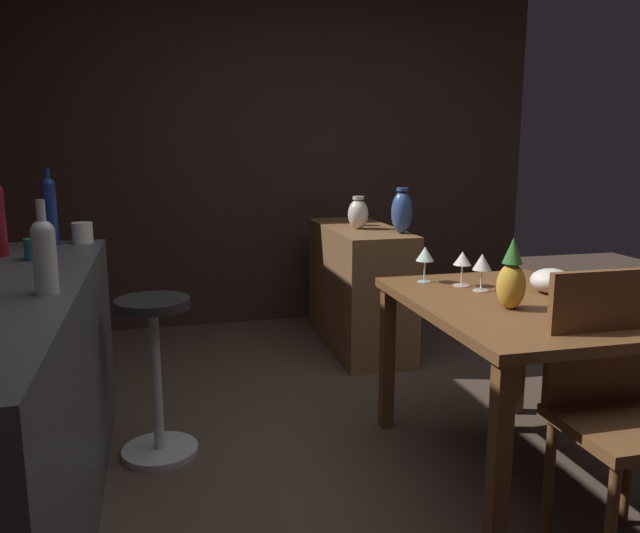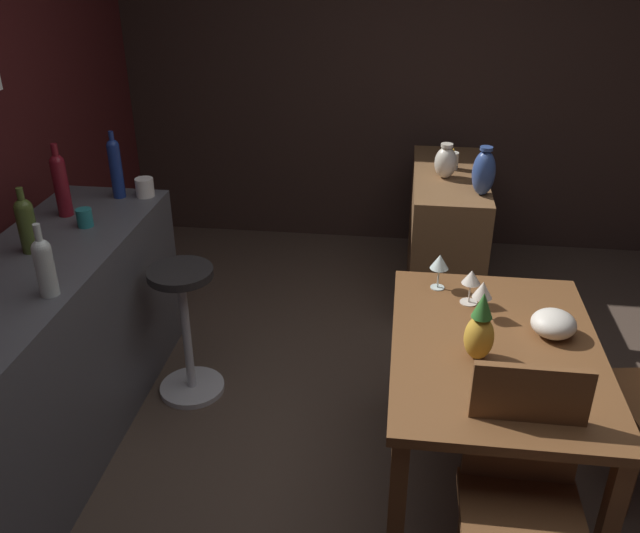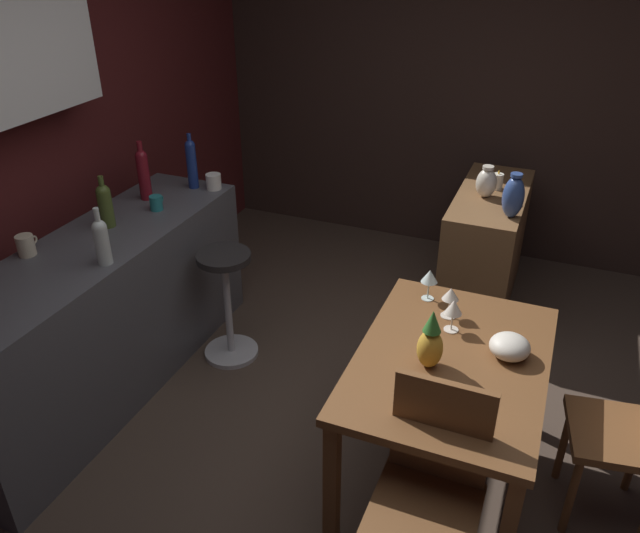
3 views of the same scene
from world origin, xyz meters
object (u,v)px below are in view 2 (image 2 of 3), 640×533
at_px(wine_bottle_clear, 44,264).
at_px(vase_ceramic_blue, 484,172).
at_px(wine_bottle_ruby, 61,182).
at_px(pillar_candle_tall, 453,161).
at_px(sideboard_cabinet, 445,234).
at_px(pineapple_centerpiece, 480,331).
at_px(dining_table, 494,366).
at_px(cup_teal, 85,217).
at_px(wine_glass_right, 483,291).
at_px(wine_bottle_cobalt, 116,166).
at_px(chair_near_window, 522,493).
at_px(fruit_bowl, 554,324).
at_px(bar_stool, 186,329).
at_px(vase_ceramic_ivory, 446,162).
at_px(wine_glass_left, 440,263).
at_px(wine_bottle_olive, 26,223).
at_px(wine_glass_center, 471,278).
at_px(cup_white, 145,187).

xyz_separation_m(wine_bottle_clear, vase_ceramic_blue, (1.52, -1.80, -0.08)).
height_order(wine_bottle_ruby, pillar_candle_tall, wine_bottle_ruby).
xyz_separation_m(sideboard_cabinet, pineapple_centerpiece, (-1.86, -0.02, 0.45)).
xyz_separation_m(dining_table, cup_teal, (0.55, 1.89, 0.30)).
bearing_deg(cup_teal, wine_glass_right, -100.47).
bearing_deg(wine_bottle_cobalt, pillar_candle_tall, -62.89).
relative_size(chair_near_window, fruit_bowl, 5.40).
height_order(bar_stool, vase_ceramic_ivory, vase_ceramic_ivory).
xyz_separation_m(wine_glass_left, pillar_candle_tall, (1.42, -0.12, 0.01)).
bearing_deg(sideboard_cabinet, wine_bottle_clear, 138.72).
distance_m(dining_table, wine_bottle_clear, 1.79).
distance_m(wine_glass_right, wine_bottle_ruby, 2.06).
xyz_separation_m(wine_bottle_cobalt, wine_bottle_olive, (-0.68, 0.13, -0.03)).
xyz_separation_m(chair_near_window, wine_bottle_cobalt, (1.48, 1.93, 0.55)).
relative_size(wine_bottle_clear, cup_teal, 2.74).
relative_size(wine_bottle_cobalt, pillar_candle_tall, 2.70).
xyz_separation_m(chair_near_window, wine_glass_center, (0.86, 0.14, 0.34)).
height_order(sideboard_cabinet, cup_teal, cup_teal).
distance_m(wine_glass_center, pineapple_centerpiece, 0.41).
relative_size(wine_bottle_ruby, cup_teal, 3.33).
relative_size(pineapple_centerpiece, vase_ceramic_ivory, 1.32).
bearing_deg(sideboard_cabinet, dining_table, -176.60).
height_order(wine_bottle_ruby, wine_bottle_olive, wine_bottle_ruby).
bearing_deg(chair_near_window, wine_glass_right, 7.53).
distance_m(sideboard_cabinet, wine_glass_center, 1.52).
height_order(chair_near_window, wine_bottle_olive, wine_bottle_olive).
height_order(wine_glass_left, cup_teal, cup_teal).
relative_size(sideboard_cabinet, cup_white, 8.40).
bearing_deg(wine_glass_left, wine_bottle_ruby, 82.84).
distance_m(cup_teal, cup_white, 0.44).
bearing_deg(pineapple_centerpiece, bar_stool, 66.14).
bearing_deg(dining_table, wine_bottle_cobalt, 63.55).
distance_m(wine_glass_left, pillar_candle_tall, 1.42).
relative_size(wine_bottle_olive, vase_ceramic_blue, 1.06).
height_order(cup_teal, vase_ceramic_blue, vase_ceramic_blue).
bearing_deg(cup_white, wine_bottle_olive, 159.51).
xyz_separation_m(fruit_bowl, pillar_candle_tall, (1.75, 0.32, 0.08)).
bearing_deg(wine_bottle_olive, wine_glass_right, -91.44).
bearing_deg(pineapple_centerpiece, wine_bottle_olive, 79.73).
xyz_separation_m(bar_stool, wine_glass_left, (-0.07, -1.22, 0.48)).
bearing_deg(cup_teal, vase_ceramic_ivory, -57.07).
xyz_separation_m(wine_bottle_cobalt, cup_white, (0.03, -0.13, -0.12)).
relative_size(chair_near_window, wine_bottle_olive, 3.20).
bearing_deg(pillar_candle_tall, cup_white, 118.18).
height_order(chair_near_window, wine_glass_center, chair_near_window).
bearing_deg(pillar_candle_tall, wine_bottle_cobalt, 117.11).
bearing_deg(dining_table, wine_bottle_clear, 93.30).
bearing_deg(vase_ceramic_blue, wine_glass_right, 175.25).
xyz_separation_m(chair_near_window, wine_glass_right, (0.75, 0.10, 0.34)).
relative_size(wine_bottle_clear, vase_ceramic_ivory, 1.43).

